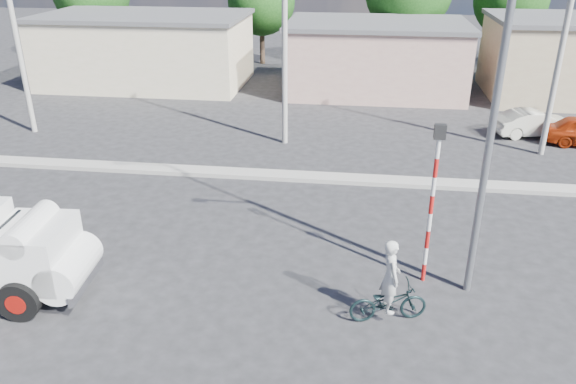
# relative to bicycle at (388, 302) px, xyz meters

# --- Properties ---
(ground_plane) EXTENTS (120.00, 120.00, 0.00)m
(ground_plane) POSITION_rel_bicycle_xyz_m (-2.19, 0.36, -0.49)
(ground_plane) COLOR #262629
(ground_plane) RESTS_ON ground
(median) EXTENTS (40.00, 0.80, 0.16)m
(median) POSITION_rel_bicycle_xyz_m (-2.19, 8.36, -0.41)
(median) COLOR #99968E
(median) RESTS_ON ground
(bicycle) EXTENTS (1.98, 1.10, 0.99)m
(bicycle) POSITION_rel_bicycle_xyz_m (0.00, 0.00, 0.00)
(bicycle) COLOR black
(bicycle) RESTS_ON ground
(cyclist) EXTENTS (0.60, 0.77, 1.86)m
(cyclist) POSITION_rel_bicycle_xyz_m (0.00, 0.00, 0.44)
(cyclist) COLOR silver
(cyclist) RESTS_ON ground
(car_cream) EXTENTS (3.85, 2.09, 1.20)m
(car_cream) POSITION_rel_bicycle_xyz_m (7.06, 14.85, 0.11)
(car_cream) COLOR beige
(car_cream) RESTS_ON ground
(traffic_pole) EXTENTS (0.28, 0.18, 4.36)m
(traffic_pole) POSITION_rel_bicycle_xyz_m (1.01, 1.86, 2.10)
(traffic_pole) COLOR red
(traffic_pole) RESTS_ON ground
(streetlight) EXTENTS (2.34, 0.22, 9.00)m
(streetlight) POSITION_rel_bicycle_xyz_m (1.95, 1.56, 4.47)
(streetlight) COLOR slate
(streetlight) RESTS_ON ground
(building_row) EXTENTS (37.80, 7.30, 4.44)m
(building_row) POSITION_rel_bicycle_xyz_m (-1.09, 22.36, 1.64)
(building_row) COLOR beige
(building_row) RESTS_ON ground
(utility_poles) EXTENTS (35.40, 0.24, 8.00)m
(utility_poles) POSITION_rel_bicycle_xyz_m (1.06, 12.36, 3.58)
(utility_poles) COLOR #99968E
(utility_poles) RESTS_ON ground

